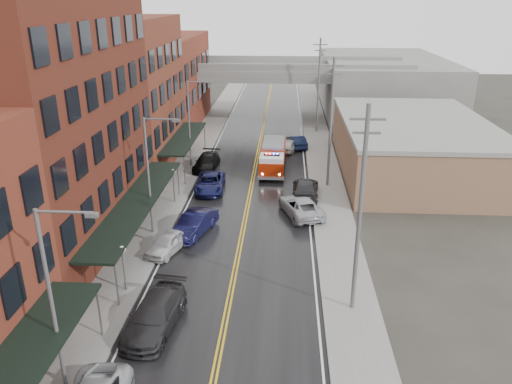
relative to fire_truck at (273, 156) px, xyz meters
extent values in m
cube|color=black|center=(-1.88, -9.27, -1.50)|extent=(11.00, 160.00, 0.02)
cube|color=slate|center=(-9.18, -9.27, -1.44)|extent=(3.00, 160.00, 0.15)
cube|color=slate|center=(5.42, -9.27, -1.44)|extent=(3.00, 160.00, 0.15)
cube|color=gray|center=(-7.53, -9.27, -1.44)|extent=(0.30, 160.00, 0.15)
cube|color=gray|center=(3.77, -9.27, -1.44)|extent=(0.30, 160.00, 0.15)
cube|color=#531D16|center=(-15.18, -16.27, 7.49)|extent=(9.00, 20.00, 18.00)
cube|color=#5E2E1C|center=(-15.18, 1.23, 5.99)|extent=(9.00, 15.00, 15.00)
cube|color=maroon|center=(-15.18, 18.73, 4.49)|extent=(9.00, 20.00, 12.00)
cube|color=#866048|center=(14.12, 0.73, 0.99)|extent=(14.00, 22.00, 5.00)
cube|color=slate|center=(16.12, 30.73, 2.49)|extent=(18.00, 30.00, 8.00)
cylinder|color=slate|center=(-8.23, -27.67, -0.01)|extent=(0.10, 0.10, 3.00)
cube|color=black|center=(-9.38, -16.27, 1.49)|extent=(2.60, 18.00, 0.18)
cylinder|color=slate|center=(-8.23, -24.87, -0.01)|extent=(0.10, 0.10, 3.00)
cylinder|color=slate|center=(-8.23, -7.67, -0.01)|extent=(0.10, 0.10, 3.00)
cube|color=black|center=(-9.38, 1.23, 1.49)|extent=(2.60, 13.00, 0.18)
cylinder|color=slate|center=(-8.23, -4.87, -0.01)|extent=(0.10, 0.10, 3.00)
cylinder|color=slate|center=(-8.23, 7.33, -0.01)|extent=(0.10, 0.10, 3.00)
cylinder|color=#59595B|center=(-8.28, -23.27, -0.11)|extent=(0.14, 0.14, 2.80)
sphere|color=silver|center=(-8.28, -23.27, 1.39)|extent=(0.44, 0.44, 0.44)
cylinder|color=#59595B|center=(-8.28, -9.27, -0.11)|extent=(0.14, 0.14, 2.80)
sphere|color=silver|center=(-8.28, -9.27, 1.39)|extent=(0.44, 0.44, 0.44)
cylinder|color=#59595B|center=(-8.68, -31.27, 2.99)|extent=(0.18, 0.18, 9.00)
cylinder|color=#59595B|center=(-7.48, -31.27, 7.39)|extent=(2.40, 0.12, 0.12)
cube|color=#59595B|center=(-6.38, -31.27, 7.29)|extent=(0.50, 0.22, 0.18)
cylinder|color=#59595B|center=(-8.68, -15.27, 2.99)|extent=(0.18, 0.18, 9.00)
cylinder|color=#59595B|center=(-7.48, -15.27, 7.39)|extent=(2.40, 0.12, 0.12)
cube|color=#59595B|center=(-6.38, -15.27, 7.29)|extent=(0.50, 0.22, 0.18)
cylinder|color=#59595B|center=(-8.68, 0.73, 2.99)|extent=(0.18, 0.18, 9.00)
cylinder|color=#59595B|center=(-7.48, 0.73, 7.39)|extent=(2.40, 0.12, 0.12)
cube|color=#59595B|center=(-6.38, 0.73, 7.29)|extent=(0.50, 0.22, 0.18)
cylinder|color=#59595B|center=(5.32, -24.27, 4.49)|extent=(0.24, 0.24, 12.00)
cube|color=#59595B|center=(5.32, -24.27, 9.69)|extent=(1.80, 0.12, 0.12)
cube|color=#59595B|center=(5.32, -24.27, 8.99)|extent=(1.40, 0.12, 0.12)
cylinder|color=#59595B|center=(5.32, -4.27, 4.49)|extent=(0.24, 0.24, 12.00)
cube|color=#59595B|center=(5.32, -4.27, 9.69)|extent=(1.80, 0.12, 0.12)
cube|color=#59595B|center=(5.32, -4.27, 8.99)|extent=(1.40, 0.12, 0.12)
cylinder|color=#59595B|center=(5.32, 15.73, 4.49)|extent=(0.24, 0.24, 12.00)
cube|color=#59595B|center=(5.32, 15.73, 9.69)|extent=(1.80, 0.12, 0.12)
cube|color=#59595B|center=(5.32, 15.73, 8.99)|extent=(1.40, 0.12, 0.12)
cube|color=slate|center=(-1.88, 22.73, 5.24)|extent=(40.00, 10.00, 1.50)
cube|color=slate|center=(-12.88, 22.73, 1.49)|extent=(1.60, 8.00, 6.00)
cube|color=slate|center=(9.12, 22.73, 1.49)|extent=(1.60, 8.00, 6.00)
cube|color=#931E06|center=(0.02, 1.21, -0.02)|extent=(2.51, 5.35, 2.02)
cube|color=#931E06|center=(-0.05, -2.55, -0.31)|extent=(2.46, 2.55, 1.45)
cube|color=silver|center=(-0.05, -2.55, 0.65)|extent=(2.33, 2.36, 0.48)
cube|color=black|center=(-0.05, -2.36, -0.02)|extent=(2.46, 1.59, 0.77)
cube|color=slate|center=(0.02, 1.21, 1.14)|extent=(2.27, 4.96, 0.29)
cube|color=black|center=(-0.05, -2.55, 0.97)|extent=(1.55, 0.30, 0.13)
sphere|color=#FF0C0C|center=(-0.58, -2.54, 1.05)|extent=(0.19, 0.19, 0.19)
sphere|color=#1933FF|center=(0.48, -2.56, 1.05)|extent=(0.19, 0.19, 0.19)
cylinder|color=black|center=(-1.11, -2.63, -1.03)|extent=(0.97, 0.36, 0.96)
cylinder|color=black|center=(1.01, -2.67, -1.03)|extent=(0.97, 0.36, 0.96)
cylinder|color=black|center=(-1.05, 0.75, -1.03)|extent=(0.97, 0.36, 0.96)
cylinder|color=black|center=(1.07, 0.71, -1.03)|extent=(0.97, 0.36, 0.96)
cylinder|color=black|center=(-1.00, 3.16, -1.03)|extent=(0.97, 0.36, 0.96)
cylinder|color=black|center=(1.12, 3.12, -1.03)|extent=(0.97, 0.36, 0.96)
imported|color=#252528|center=(-5.61, -26.69, -0.68)|extent=(2.98, 5.98, 1.67)
imported|color=silver|center=(-6.88, -18.07, -0.81)|extent=(2.98, 4.49, 1.42)
imported|color=black|center=(-5.48, -15.12, -0.68)|extent=(3.19, 5.35, 1.67)
imported|color=#121546|center=(-5.64, -6.07, -0.75)|extent=(2.79, 5.59, 1.52)
imported|color=black|center=(-6.88, -0.07, -0.73)|extent=(2.54, 5.51, 1.56)
imported|color=#A7A9AF|center=(2.63, -11.07, -0.74)|extent=(4.22, 6.12, 1.55)
imported|color=#232325|center=(3.12, -7.18, -0.69)|extent=(2.62, 5.78, 1.64)
imported|color=silver|center=(1.72, 6.93, -0.80)|extent=(2.96, 4.53, 1.43)
imported|color=black|center=(2.58, 8.53, -0.78)|extent=(2.58, 4.73, 1.48)
camera|label=1|loc=(1.26, -48.94, 15.44)|focal=35.00mm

